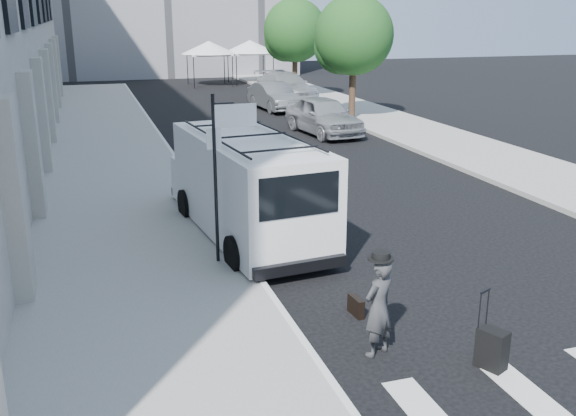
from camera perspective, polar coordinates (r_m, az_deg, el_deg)
ground at (r=11.72m, az=9.82°, el=-9.40°), size 120.00×120.00×0.00m
sidewalk_left at (r=25.77m, az=-15.65°, el=4.97°), size 4.50×48.00×0.15m
sidewalk_right at (r=32.84m, az=7.93°, el=7.91°), size 4.00×56.00×0.15m
sign_pole at (r=12.98m, az=-5.56°, el=5.77°), size 1.03×0.07×3.50m
tree_near at (r=31.98m, az=5.58°, el=14.78°), size 3.80×3.83×6.03m
tree_far at (r=40.41m, az=0.41°, el=15.30°), size 3.80×3.83×6.03m
tent_left at (r=48.17m, az=-7.05°, el=13.95°), size 4.00×4.00×3.20m
tent_right at (r=49.35m, az=-3.40°, el=14.11°), size 4.00×4.00×3.20m
businessman at (r=10.10m, az=8.05°, el=-8.76°), size 0.69×0.60×1.60m
briefcase at (r=11.57m, az=6.06°, el=-8.68°), size 0.16×0.45×0.34m
suitcase at (r=10.32m, az=17.66°, el=-11.83°), size 0.43×0.51×1.22m
cargo_van at (r=15.21m, az=-3.78°, el=2.03°), size 2.76×6.59×2.41m
parked_car_a at (r=28.50m, az=3.17°, el=8.22°), size 2.45×5.05×1.66m
parked_car_b at (r=35.73m, az=-1.25°, el=9.88°), size 1.96×4.63×1.49m
parked_car_c at (r=39.68m, az=-0.22°, el=10.74°), size 2.91×6.01×1.69m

